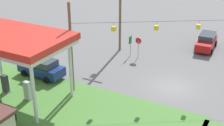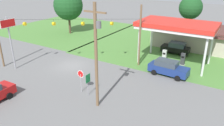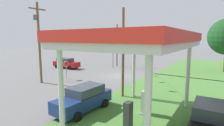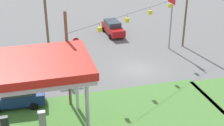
{
  "view_description": "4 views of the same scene",
  "coord_description": "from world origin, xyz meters",
  "views": [
    {
      "loc": [
        -7.33,
        25.52,
        13.98
      ],
      "look_at": [
        4.53,
        3.56,
        2.9
      ],
      "focal_mm": 50.0,
      "sensor_mm": 36.0,
      "label": 1
    },
    {
      "loc": [
        19.29,
        -20.65,
        11.85
      ],
      "look_at": [
        5.93,
        1.02,
        1.33
      ],
      "focal_mm": 35.0,
      "sensor_mm": 36.0,
      "label": 2
    },
    {
      "loc": [
        21.84,
        12.77,
        5.52
      ],
      "look_at": [
        5.7,
        2.45,
        2.78
      ],
      "focal_mm": 28.0,
      "sensor_mm": 36.0,
      "label": 3
    },
    {
      "loc": [
        10.31,
        28.06,
        14.44
      ],
      "look_at": [
        3.37,
        2.26,
        2.18
      ],
      "focal_mm": 50.0,
      "sensor_mm": 36.0,
      "label": 4
    }
  ],
  "objects": [
    {
      "name": "ground_plane",
      "position": [
        0.0,
        0.0,
        0.0
      ],
      "size": [
        160.0,
        160.0,
        0.0
      ],
      "primitive_type": "plane",
      "color": "slate"
    },
    {
      "name": "fuel_pump_near",
      "position": [
        10.32,
        8.23,
        0.83
      ],
      "size": [
        0.71,
        0.56,
        1.75
      ],
      "color": "gray",
      "rests_on": "ground"
    },
    {
      "name": "stop_sign_roadside",
      "position": [
        5.7,
        -4.85,
        1.81
      ],
      "size": [
        0.8,
        0.08,
        2.5
      ],
      "rotation": [
        0.0,
        0.0,
        3.14
      ],
      "color": "#99999E",
      "rests_on": "ground"
    },
    {
      "name": "grass_verge_station_corner",
      "position": [
        13.63,
        17.52,
        0.02
      ],
      "size": [
        36.0,
        28.0,
        0.04
      ],
      "primitive_type": "cube",
      "color": "#4C7F38",
      "rests_on": "ground"
    },
    {
      "name": "tree_behind_station",
      "position": [
        9.45,
        24.97,
        5.5
      ],
      "size": [
        4.55,
        4.55,
        7.8
      ],
      "color": "#4C3828",
      "rests_on": "ground"
    },
    {
      "name": "signal_span_gantry",
      "position": [
        0.0,
        -0.01,
        4.5
      ],
      "size": [
        15.83,
        10.24,
        8.22
      ],
      "color": "brown",
      "rests_on": "ground"
    },
    {
      "name": "gas_station_canopy",
      "position": [
        11.63,
        8.23,
        5.35
      ],
      "size": [
        10.04,
        6.08,
        5.88
      ],
      "color": "silver",
      "rests_on": "ground"
    },
    {
      "name": "gas_station_store",
      "position": [
        12.67,
        17.5,
        1.8
      ],
      "size": [
        14.09,
        7.87,
        3.57
      ],
      "color": "#B2A893",
      "rests_on": "ground"
    },
    {
      "name": "route_sign",
      "position": [
        6.78,
        -5.03,
        1.71
      ],
      "size": [
        0.1,
        0.7,
        2.4
      ],
      "color": "gray",
      "rests_on": "ground"
    },
    {
      "name": "utility_pole_main",
      "position": [
        8.72,
        -6.1,
        5.44
      ],
      "size": [
        2.2,
        0.44,
        9.72
      ],
      "color": "brown",
      "rests_on": "ground"
    },
    {
      "name": "car_at_pumps_rear",
      "position": [
        10.73,
        12.4,
        0.95
      ],
      "size": [
        4.32,
        2.19,
        1.87
      ],
      "rotation": [
        0.0,
        0.0,
        3.17
      ],
      "color": "black",
      "rests_on": "ground"
    },
    {
      "name": "grass_verge_opposite_corner",
      "position": [
        -16.0,
        16.0,
        0.02
      ],
      "size": [
        24.0,
        24.0,
        0.04
      ],
      "primitive_type": "cube",
      "color": "#4C7F38",
      "rests_on": "ground"
    },
    {
      "name": "fuel_pump_far",
      "position": [
        12.94,
        8.23,
        0.83
      ],
      "size": [
        0.71,
        0.56,
        1.75
      ],
      "color": "gray",
      "rests_on": "ground"
    },
    {
      "name": "stop_sign_overhead",
      "position": [
        -5.71,
        -4.66,
        4.87
      ],
      "size": [
        0.22,
        2.06,
        6.94
      ],
      "color": "gray",
      "rests_on": "ground"
    },
    {
      "name": "car_at_pumps_front",
      "position": [
        12.22,
        4.07,
        0.98
      ],
      "size": [
        4.92,
        2.29,
        1.9
      ],
      "rotation": [
        0.0,
        0.0,
        -0.05
      ],
      "color": "navy",
      "rests_on": "ground"
    },
    {
      "name": "tree_west_verge",
      "position": [
        -11.95,
        13.16,
        5.76
      ],
      "size": [
        5.89,
        5.89,
        8.72
      ],
      "color": "#4C3828",
      "rests_on": "ground"
    }
  ]
}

